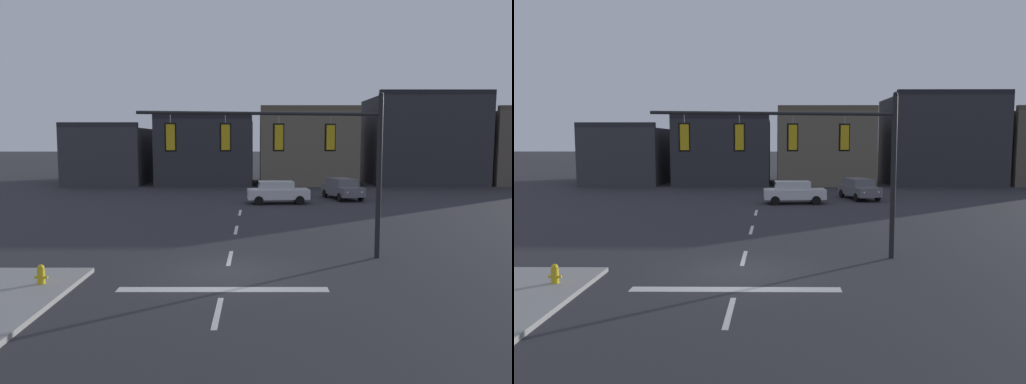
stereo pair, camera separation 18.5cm
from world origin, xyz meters
TOP-DOWN VIEW (x-y plane):
  - ground_plane at (0.00, 0.00)m, footprint 400.00×400.00m
  - stop_bar_paint at (0.00, -2.00)m, footprint 6.40×0.50m
  - lane_centreline at (0.00, 2.00)m, footprint 0.16×26.40m
  - signal_mast_near_side at (2.46, 1.61)m, footprint 8.94×1.44m
  - car_lot_nearside at (2.55, 18.60)m, footprint 4.55×2.15m
  - car_lot_middle at (7.70, 21.29)m, footprint 2.81×4.70m
  - fire_hydrant at (-5.53, -1.90)m, footprint 0.40×0.30m
  - building_row at (8.89, 36.62)m, footprint 51.76×13.96m

SIDE VIEW (x-z plane):
  - ground_plane at x=0.00m, z-range 0.00..0.00m
  - lane_centreline at x=0.00m, z-range 0.00..0.01m
  - stop_bar_paint at x=0.00m, z-range 0.00..0.01m
  - fire_hydrant at x=-5.53m, z-range -0.05..0.70m
  - car_lot_nearside at x=2.55m, z-range 0.05..1.66m
  - car_lot_middle at x=7.70m, z-range 0.05..1.66m
  - building_row at x=8.89m, z-range -1.02..8.41m
  - signal_mast_near_side at x=2.46m, z-range 1.13..7.43m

